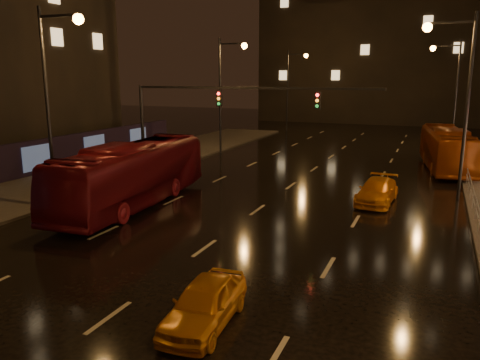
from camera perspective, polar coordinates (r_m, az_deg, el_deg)
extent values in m
plane|color=black|center=(27.86, 5.04, -1.56)|extent=(140.00, 140.00, 0.00)
cube|color=#38332D|center=(30.75, -22.84, -1.03)|extent=(7.00, 70.00, 0.15)
cylinder|color=black|center=(31.52, -11.78, 5.59)|extent=(0.22, 0.22, 6.20)
cube|color=black|center=(27.72, 1.27, 11.16)|extent=(15.20, 0.14, 0.14)
cube|color=black|center=(28.54, -2.53, 9.88)|extent=(0.32, 0.18, 0.95)
cube|color=black|center=(26.54, 9.44, 9.54)|extent=(0.32, 0.18, 0.95)
sphere|color=#FF1E19|center=(28.42, -2.64, 10.48)|extent=(0.18, 0.18, 0.18)
cylinder|color=#99999E|center=(50.19, 25.00, 4.32)|extent=(0.04, 0.04, 1.00)
cube|color=#99999E|center=(24.51, 26.89, -2.17)|extent=(0.05, 56.00, 0.05)
cube|color=#99999E|center=(24.61, 26.80, -3.07)|extent=(0.05, 56.00, 0.05)
imported|color=maroon|center=(25.46, -12.94, 0.71)|extent=(3.77, 12.22, 3.35)
imported|color=#8D380E|center=(37.84, 23.86, 3.51)|extent=(3.99, 11.29, 3.08)
imported|color=#C97512|center=(13.31, -4.34, -14.76)|extent=(1.75, 3.81, 1.27)
imported|color=orange|center=(26.52, 16.37, -1.30)|extent=(2.06, 4.54, 1.29)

